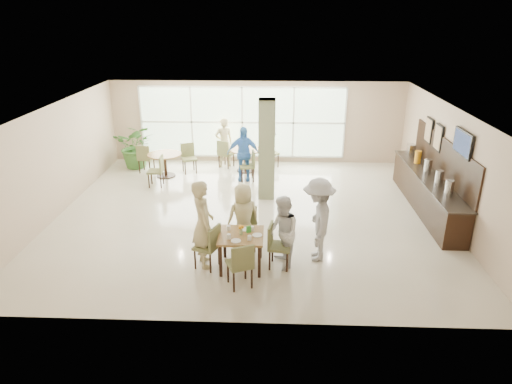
{
  "coord_description": "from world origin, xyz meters",
  "views": [
    {
      "loc": [
        0.59,
        -10.92,
        4.99
      ],
      "look_at": [
        0.2,
        -1.2,
        1.1
      ],
      "focal_mm": 32.0,
      "sensor_mm": 36.0,
      "label": 1
    }
  ],
  "objects_px": {
    "adult_a": "(243,154)",
    "buffet_counter": "(428,190)",
    "teen_far": "(243,217)",
    "teen_right": "(282,233)",
    "main_table": "(241,239)",
    "adult_standing": "(224,143)",
    "round_table_right": "(246,155)",
    "adult_b": "(269,148)",
    "teen_left": "(203,224)",
    "round_table_left": "(165,159)",
    "teen_standing": "(318,220)",
    "potted_plant": "(137,146)"
  },
  "relations": [
    {
      "from": "adult_standing",
      "to": "adult_a",
      "type": "bearing_deg",
      "value": 97.3
    },
    {
      "from": "adult_b",
      "to": "potted_plant",
      "type": "bearing_deg",
      "value": -93.04
    },
    {
      "from": "main_table",
      "to": "teen_left",
      "type": "height_order",
      "value": "teen_left"
    },
    {
      "from": "potted_plant",
      "to": "adult_a",
      "type": "height_order",
      "value": "adult_a"
    },
    {
      "from": "main_table",
      "to": "adult_a",
      "type": "xyz_separation_m",
      "value": [
        -0.3,
        5.25,
        0.2
      ]
    },
    {
      "from": "round_table_right",
      "to": "adult_b",
      "type": "bearing_deg",
      "value": -1.84
    },
    {
      "from": "round_table_right",
      "to": "main_table",
      "type": "bearing_deg",
      "value": -87.35
    },
    {
      "from": "round_table_left",
      "to": "round_table_right",
      "type": "xyz_separation_m",
      "value": [
        2.55,
        0.62,
        -0.0
      ]
    },
    {
      "from": "teen_far",
      "to": "adult_b",
      "type": "distance_m",
      "value": 5.31
    },
    {
      "from": "buffet_counter",
      "to": "teen_far",
      "type": "bearing_deg",
      "value": -153.5
    },
    {
      "from": "adult_b",
      "to": "adult_standing",
      "type": "relative_size",
      "value": 0.97
    },
    {
      "from": "adult_a",
      "to": "buffet_counter",
      "type": "bearing_deg",
      "value": -24.54
    },
    {
      "from": "adult_b",
      "to": "teen_standing",
      "type": "bearing_deg",
      "value": 11.37
    },
    {
      "from": "teen_left",
      "to": "teen_far",
      "type": "bearing_deg",
      "value": -68.39
    },
    {
      "from": "main_table",
      "to": "adult_standing",
      "type": "distance_m",
      "value": 6.63
    },
    {
      "from": "round_table_right",
      "to": "teen_right",
      "type": "height_order",
      "value": "teen_right"
    },
    {
      "from": "teen_left",
      "to": "adult_b",
      "type": "xyz_separation_m",
      "value": [
        1.26,
        6.01,
        -0.12
      ]
    },
    {
      "from": "teen_far",
      "to": "adult_standing",
      "type": "distance_m",
      "value": 5.84
    },
    {
      "from": "round_table_left",
      "to": "teen_standing",
      "type": "relative_size",
      "value": 0.59
    },
    {
      "from": "buffet_counter",
      "to": "adult_b",
      "type": "height_order",
      "value": "buffet_counter"
    },
    {
      "from": "teen_right",
      "to": "round_table_right",
      "type": "bearing_deg",
      "value": 175.8
    },
    {
      "from": "round_table_right",
      "to": "adult_a",
      "type": "relative_size",
      "value": 0.62
    },
    {
      "from": "adult_a",
      "to": "adult_standing",
      "type": "xyz_separation_m",
      "value": [
        -0.73,
        1.3,
        -0.01
      ]
    },
    {
      "from": "round_table_left",
      "to": "potted_plant",
      "type": "relative_size",
      "value": 0.72
    },
    {
      "from": "main_table",
      "to": "adult_standing",
      "type": "relative_size",
      "value": 0.54
    },
    {
      "from": "main_table",
      "to": "round_table_right",
      "type": "xyz_separation_m",
      "value": [
        -0.28,
        6.11,
        -0.09
      ]
    },
    {
      "from": "round_table_left",
      "to": "teen_far",
      "type": "height_order",
      "value": "teen_far"
    },
    {
      "from": "teen_right",
      "to": "teen_left",
      "type": "bearing_deg",
      "value": -105.62
    },
    {
      "from": "teen_left",
      "to": "adult_b",
      "type": "distance_m",
      "value": 6.14
    },
    {
      "from": "teen_left",
      "to": "adult_standing",
      "type": "relative_size",
      "value": 1.11
    },
    {
      "from": "teen_right",
      "to": "adult_b",
      "type": "relative_size",
      "value": 0.95
    },
    {
      "from": "adult_a",
      "to": "adult_b",
      "type": "distance_m",
      "value": 1.15
    },
    {
      "from": "adult_b",
      "to": "adult_standing",
      "type": "distance_m",
      "value": 1.59
    },
    {
      "from": "main_table",
      "to": "teen_far",
      "type": "xyz_separation_m",
      "value": [
        -0.01,
        0.8,
        0.12
      ]
    },
    {
      "from": "adult_b",
      "to": "buffet_counter",
      "type": "bearing_deg",
      "value": 55.98
    },
    {
      "from": "teen_right",
      "to": "adult_b",
      "type": "bearing_deg",
      "value": 168.7
    },
    {
      "from": "teen_far",
      "to": "adult_a",
      "type": "relative_size",
      "value": 0.9
    },
    {
      "from": "teen_left",
      "to": "teen_right",
      "type": "distance_m",
      "value": 1.63
    },
    {
      "from": "potted_plant",
      "to": "teen_standing",
      "type": "height_order",
      "value": "teen_standing"
    },
    {
      "from": "adult_b",
      "to": "teen_right",
      "type": "bearing_deg",
      "value": 3.73
    },
    {
      "from": "adult_standing",
      "to": "teen_standing",
      "type": "bearing_deg",
      "value": 90.97
    },
    {
      "from": "round_table_left",
      "to": "adult_b",
      "type": "bearing_deg",
      "value": 10.17
    },
    {
      "from": "main_table",
      "to": "potted_plant",
      "type": "xyz_separation_m",
      "value": [
        -3.97,
        6.35,
        0.1
      ]
    },
    {
      "from": "round_table_left",
      "to": "teen_left",
      "type": "height_order",
      "value": "teen_left"
    },
    {
      "from": "round_table_left",
      "to": "teen_standing",
      "type": "xyz_separation_m",
      "value": [
        4.42,
        -5.07,
        0.34
      ]
    },
    {
      "from": "potted_plant",
      "to": "teen_far",
      "type": "height_order",
      "value": "teen_far"
    },
    {
      "from": "teen_far",
      "to": "teen_right",
      "type": "relative_size",
      "value": 0.99
    },
    {
      "from": "round_table_left",
      "to": "teen_far",
      "type": "distance_m",
      "value": 5.48
    },
    {
      "from": "round_table_right",
      "to": "adult_b",
      "type": "xyz_separation_m",
      "value": [
        0.76,
        -0.02,
        0.25
      ]
    },
    {
      "from": "round_table_left",
      "to": "teen_right",
      "type": "bearing_deg",
      "value": -56.0
    }
  ]
}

